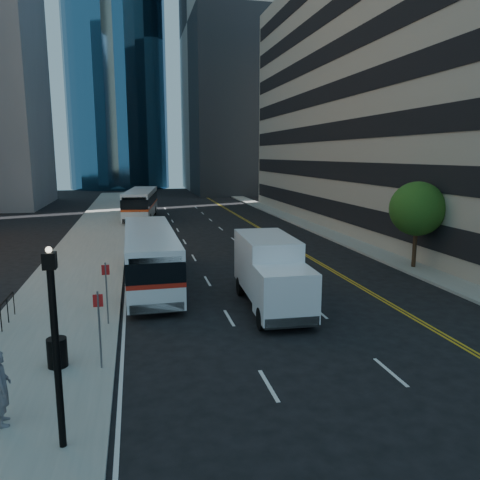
{
  "coord_description": "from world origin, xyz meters",
  "views": [
    {
      "loc": [
        -7.15,
        -16.41,
        6.76
      ],
      "look_at": [
        -2.4,
        4.8,
        2.8
      ],
      "focal_mm": 35.0,
      "sensor_mm": 36.0,
      "label": 1
    }
  ],
  "objects_px": {
    "lamp_post": "(55,340)",
    "bus_rear": "(141,203)",
    "trash_can": "(57,352)",
    "box_truck": "(271,272)",
    "pedestrian": "(1,388)",
    "bus_front": "(150,255)",
    "street_tree": "(417,209)"
  },
  "relations": [
    {
      "from": "street_tree",
      "to": "box_truck",
      "type": "bearing_deg",
      "value": -153.97
    },
    {
      "from": "bus_rear",
      "to": "box_truck",
      "type": "height_order",
      "value": "box_truck"
    },
    {
      "from": "lamp_post",
      "to": "bus_front",
      "type": "height_order",
      "value": "lamp_post"
    },
    {
      "from": "street_tree",
      "to": "bus_rear",
      "type": "xyz_separation_m",
      "value": [
        -15.6,
        26.69,
        -1.96
      ]
    },
    {
      "from": "lamp_post",
      "to": "bus_front",
      "type": "bearing_deg",
      "value": 79.95
    },
    {
      "from": "bus_rear",
      "to": "box_truck",
      "type": "bearing_deg",
      "value": -74.01
    },
    {
      "from": "box_truck",
      "to": "lamp_post",
      "type": "bearing_deg",
      "value": -128.03
    },
    {
      "from": "box_truck",
      "to": "trash_can",
      "type": "relative_size",
      "value": 7.11
    },
    {
      "from": "street_tree",
      "to": "pedestrian",
      "type": "height_order",
      "value": "street_tree"
    },
    {
      "from": "street_tree",
      "to": "bus_rear",
      "type": "distance_m",
      "value": 30.97
    },
    {
      "from": "street_tree",
      "to": "bus_rear",
      "type": "height_order",
      "value": "street_tree"
    },
    {
      "from": "lamp_post",
      "to": "trash_can",
      "type": "bearing_deg",
      "value": 99.74
    },
    {
      "from": "trash_can",
      "to": "pedestrian",
      "type": "xyz_separation_m",
      "value": [
        -0.81,
        -3.1,
        0.5
      ]
    },
    {
      "from": "pedestrian",
      "to": "street_tree",
      "type": "bearing_deg",
      "value": -72.36
    },
    {
      "from": "trash_can",
      "to": "box_truck",
      "type": "bearing_deg",
      "value": 28.41
    },
    {
      "from": "lamp_post",
      "to": "bus_rear",
      "type": "bearing_deg",
      "value": 86.62
    },
    {
      "from": "street_tree",
      "to": "pedestrian",
      "type": "xyz_separation_m",
      "value": [
        -19.57,
        -12.7,
        -2.53
      ]
    },
    {
      "from": "box_truck",
      "to": "pedestrian",
      "type": "distance_m",
      "value": 11.92
    },
    {
      "from": "bus_rear",
      "to": "trash_can",
      "type": "height_order",
      "value": "bus_rear"
    },
    {
      "from": "lamp_post",
      "to": "box_truck",
      "type": "bearing_deg",
      "value": 49.59
    },
    {
      "from": "lamp_post",
      "to": "pedestrian",
      "type": "xyz_separation_m",
      "value": [
        -1.57,
        1.3,
        -1.61
      ]
    },
    {
      "from": "street_tree",
      "to": "bus_front",
      "type": "xyz_separation_m",
      "value": [
        -15.52,
        -0.03,
        -2.05
      ]
    },
    {
      "from": "bus_rear",
      "to": "trash_can",
      "type": "bearing_deg",
      "value": -88.25
    },
    {
      "from": "lamp_post",
      "to": "trash_can",
      "type": "height_order",
      "value": "lamp_post"
    },
    {
      "from": "street_tree",
      "to": "trash_can",
      "type": "height_order",
      "value": "street_tree"
    },
    {
      "from": "bus_front",
      "to": "bus_rear",
      "type": "relative_size",
      "value": 0.93
    },
    {
      "from": "lamp_post",
      "to": "box_truck",
      "type": "height_order",
      "value": "lamp_post"
    },
    {
      "from": "lamp_post",
      "to": "box_truck",
      "type": "xyz_separation_m",
      "value": [
        7.59,
        8.91,
        -1.07
      ]
    },
    {
      "from": "lamp_post",
      "to": "bus_rear",
      "type": "relative_size",
      "value": 0.37
    },
    {
      "from": "lamp_post",
      "to": "bus_rear",
      "type": "xyz_separation_m",
      "value": [
        2.4,
        40.69,
        -1.04
      ]
    },
    {
      "from": "box_truck",
      "to": "pedestrian",
      "type": "height_order",
      "value": "box_truck"
    },
    {
      "from": "lamp_post",
      "to": "bus_rear",
      "type": "distance_m",
      "value": 40.77
    }
  ]
}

